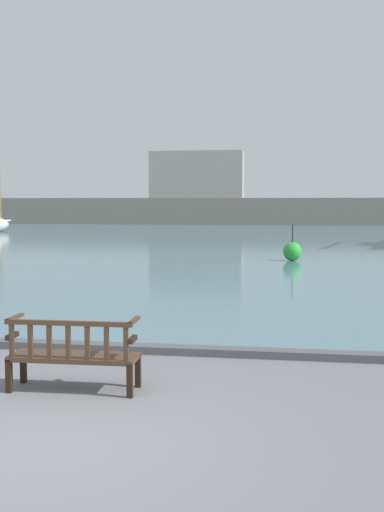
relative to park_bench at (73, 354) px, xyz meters
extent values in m
plane|color=slate|center=(0.29, -1.73, -0.47)|extent=(160.00, 160.00, 0.00)
cube|color=slate|center=(0.29, 42.27, -0.43)|extent=(100.00, 80.00, 0.08)
cube|color=#4C4C50|center=(0.29, 2.12, -0.41)|extent=(40.00, 0.30, 0.12)
cube|color=black|center=(-0.77, 0.24, -0.26)|extent=(0.07, 0.07, 0.42)
cube|color=black|center=(0.76, 0.28, -0.26)|extent=(0.07, 0.07, 0.42)
cube|color=black|center=(-0.76, -0.21, -0.26)|extent=(0.07, 0.07, 0.42)
cube|color=black|center=(0.77, -0.17, -0.26)|extent=(0.07, 0.07, 0.42)
cube|color=#422D1E|center=(0.00, 0.04, -0.05)|extent=(1.61, 0.56, 0.06)
cube|color=#422D1E|center=(0.00, -0.18, 0.42)|extent=(1.60, 0.09, 0.06)
cube|color=#422D1E|center=(-0.72, -0.20, 0.19)|extent=(0.06, 0.04, 0.41)
cube|color=#422D1E|center=(-0.48, -0.20, 0.19)|extent=(0.06, 0.04, 0.41)
cube|color=#422D1E|center=(-0.24, -0.19, 0.19)|extent=(0.06, 0.04, 0.41)
cube|color=#422D1E|center=(0.00, -0.18, 0.19)|extent=(0.06, 0.04, 0.41)
cube|color=#422D1E|center=(0.24, -0.18, 0.19)|extent=(0.06, 0.04, 0.41)
cube|color=#422D1E|center=(0.48, -0.17, 0.19)|extent=(0.06, 0.04, 0.41)
cube|color=#422D1E|center=(0.72, -0.17, 0.19)|extent=(0.06, 0.04, 0.41)
cube|color=black|center=(-0.77, -0.07, 0.22)|extent=(0.07, 0.30, 0.06)
cube|color=#422D1E|center=(-0.77, 0.02, 0.43)|extent=(0.07, 0.47, 0.04)
cube|color=black|center=(0.77, -0.03, 0.22)|extent=(0.07, 0.30, 0.06)
cube|color=#422D1E|center=(0.77, 0.06, 0.43)|extent=(0.07, 0.47, 0.04)
cylinder|color=brown|center=(-19.68, 38.56, 2.89)|extent=(0.15, 0.15, 4.80)
sphere|color=green|center=(2.57, 17.42, -0.03)|extent=(0.72, 0.72, 0.72)
cylinder|color=#2D2D33|center=(2.57, 17.42, 0.68)|extent=(0.06, 0.06, 0.70)
cube|color=slate|center=(0.29, 56.14, 0.89)|extent=(58.90, 2.40, 2.72)
cube|color=gray|center=(-7.25, 56.14, 4.57)|extent=(9.34, 2.00, 4.65)
camera|label=1|loc=(2.73, -7.50, 1.89)|focal=45.00mm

